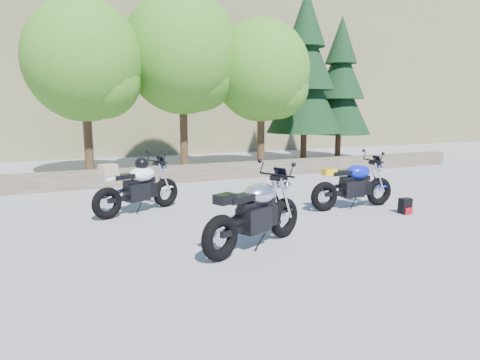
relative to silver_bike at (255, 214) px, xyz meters
name	(u,v)px	position (x,y,z in m)	size (l,w,h in m)	color
ground	(250,226)	(0.48, 1.25, -0.58)	(90.00, 90.00, 0.00)	gray
stone_wall	(178,174)	(0.48, 6.75, -0.33)	(22.00, 0.55, 0.50)	#484030
hillside	(139,41)	(3.48, 29.25, 6.92)	(80.00, 30.00, 15.00)	olive
tree_decid_left	(88,65)	(-1.91, 8.38, 3.06)	(3.67, 3.67, 5.62)	#382314
tree_decid_mid	(186,57)	(1.39, 8.78, 3.46)	(4.08, 4.08, 6.24)	#382314
tree_decid_right	(265,74)	(4.19, 8.18, 2.92)	(3.54, 3.54, 5.41)	#382314
conifer_near	(305,74)	(6.68, 9.45, 3.10)	(3.17, 3.17, 7.06)	#382314
conifer_far	(340,86)	(8.88, 10.05, 2.69)	(2.82, 2.82, 6.27)	#382314
silver_bike	(255,214)	(0.00, 0.00, 0.00)	(2.21, 1.17, 1.18)	black
white_bike	(137,186)	(-1.38, 3.20, 0.03)	(2.08, 1.11, 1.23)	black
blue_bike	(353,185)	(3.29, 1.69, -0.04)	(2.21, 0.70, 1.11)	black
backpack	(405,206)	(4.03, 0.80, -0.41)	(0.26, 0.22, 0.34)	black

